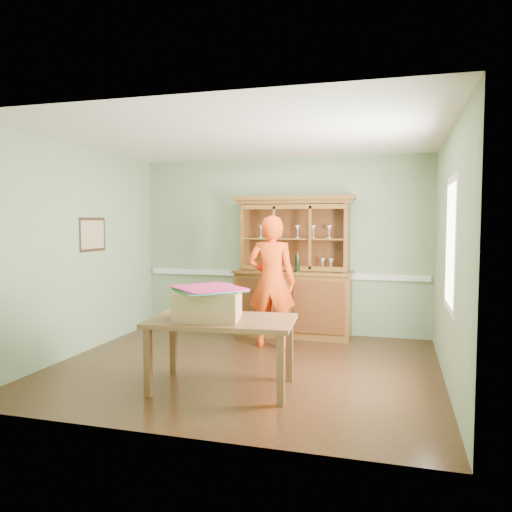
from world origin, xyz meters
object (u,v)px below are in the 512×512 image
(dining_table, at_px, (222,327))
(cardboard_box, at_px, (208,305))
(china_hutch, at_px, (293,287))
(person, at_px, (272,282))

(dining_table, bearing_deg, cardboard_box, -146.71)
(dining_table, relative_size, cardboard_box, 2.45)
(china_hutch, relative_size, cardboard_box, 3.34)
(dining_table, height_order, person, person)
(cardboard_box, bearing_deg, dining_table, 38.53)
(china_hutch, bearing_deg, dining_table, -94.95)
(china_hutch, relative_size, dining_table, 1.36)
(china_hutch, relative_size, person, 1.16)
(dining_table, bearing_deg, china_hutch, 79.80)
(dining_table, relative_size, person, 0.85)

